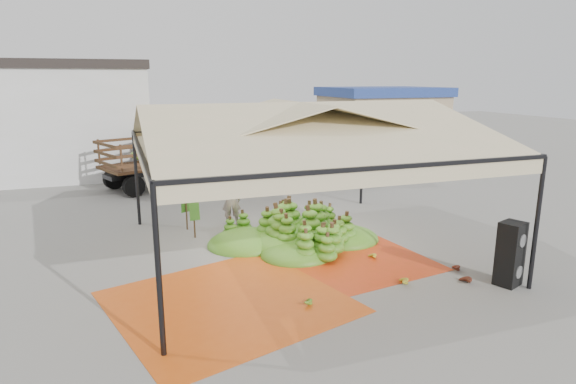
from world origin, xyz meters
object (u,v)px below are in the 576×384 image
object	(u,v)px
banana_heap	(299,224)
truck_right	(325,152)
vendor	(231,200)
truck_left	(182,153)
speaker_stack	(510,254)

from	to	relation	value
banana_heap	truck_right	world-z (taller)	truck_right
banana_heap	truck_right	size ratio (longest dim) A/B	0.75
banana_heap	vendor	distance (m)	2.71
banana_heap	vendor	bearing A→B (deg)	121.96
banana_heap	truck_left	xyz separation A→B (m)	(-2.02, 9.28, 0.80)
speaker_stack	truck_left	world-z (taller)	truck_left
speaker_stack	vendor	xyz separation A→B (m)	(-4.92, 6.57, 0.09)
banana_heap	truck_left	distance (m)	9.53
vendor	truck_left	size ratio (longest dim) A/B	0.25
banana_heap	truck_right	xyz separation A→B (m)	(4.11, 7.45, 0.82)
speaker_stack	truck_right	bearing A→B (deg)	65.94
truck_right	truck_left	bearing A→B (deg)	-179.98
speaker_stack	truck_right	distance (m)	11.77
truck_left	truck_right	world-z (taller)	truck_right
banana_heap	truck_left	size ratio (longest dim) A/B	0.76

